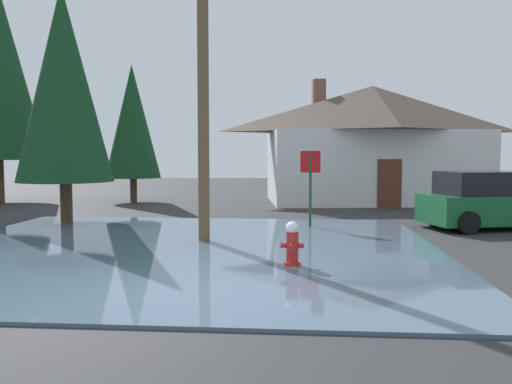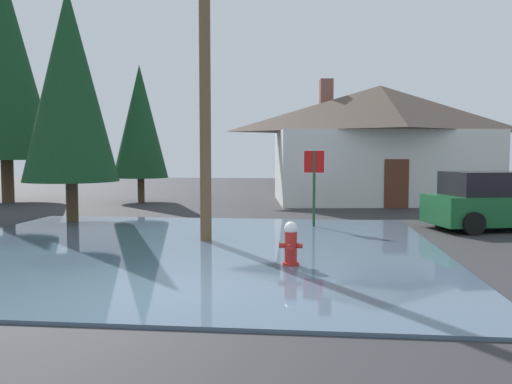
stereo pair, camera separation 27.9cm
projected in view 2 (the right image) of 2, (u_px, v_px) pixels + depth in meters
name	position (u px, v px, depth m)	size (l,w,h in m)	color
ground_plane	(162.00, 298.00, 8.25)	(80.00, 80.00, 0.10)	#2D2D30
flood_puddle	(179.00, 248.00, 12.17)	(11.92, 11.01, 0.06)	#4C6075
lane_stop_bar	(130.00, 323.00, 6.83)	(3.12, 0.30, 0.01)	silver
fire_hydrant	(291.00, 245.00, 10.16)	(0.46, 0.39, 0.91)	#AD231E
utility_pole	(205.00, 53.00, 12.77)	(1.60, 0.28, 8.97)	brown
stop_sign_far	(314.00, 173.00, 15.54)	(0.64, 0.30, 2.32)	#1E4C28
house	(379.00, 142.00, 24.08)	(10.70, 7.31, 5.75)	silver
parked_car	(497.00, 202.00, 15.34)	(4.48, 2.87, 1.70)	#195B2D
pine_tree_tall_left	(140.00, 122.00, 23.92)	(2.50, 2.50, 6.25)	#4C3823
pine_tree_mid_left	(4.00, 62.00, 23.74)	(4.34, 4.34, 10.86)	#4C3823
pine_tree_short_left	(69.00, 85.00, 16.50)	(2.98, 2.98, 7.44)	#4C3823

